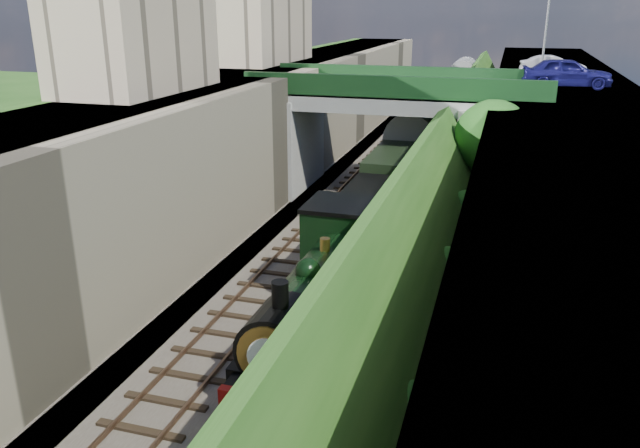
{
  "coord_description": "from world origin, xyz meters",
  "views": [
    {
      "loc": [
        6.26,
        -10.82,
        10.55
      ],
      "look_at": [
        0.0,
        10.23,
        2.89
      ],
      "focal_mm": 35.0,
      "sensor_mm": 36.0,
      "label": 1
    }
  ],
  "objects_px": {
    "tree": "(495,141)",
    "locomotive": "(323,293)",
    "car_silver": "(553,66)",
    "tender": "(371,227)",
    "lamppost": "(547,24)",
    "car_blue": "(567,73)",
    "road_bridge": "(406,129)"
  },
  "relations": [
    {
      "from": "lamppost",
      "to": "locomotive",
      "type": "bearing_deg",
      "value": -105.28
    },
    {
      "from": "tree",
      "to": "tender",
      "type": "distance_m",
      "value": 7.5
    },
    {
      "from": "car_silver",
      "to": "locomotive",
      "type": "height_order",
      "value": "car_silver"
    },
    {
      "from": "tender",
      "to": "car_silver",
      "type": "bearing_deg",
      "value": 68.28
    },
    {
      "from": "road_bridge",
      "to": "tender",
      "type": "relative_size",
      "value": 2.67
    },
    {
      "from": "car_blue",
      "to": "car_silver",
      "type": "xyz_separation_m",
      "value": [
        -0.41,
        5.98,
        -0.16
      ]
    },
    {
      "from": "tree",
      "to": "car_silver",
      "type": "distance_m",
      "value": 14.86
    },
    {
      "from": "car_silver",
      "to": "lamppost",
      "type": "bearing_deg",
      "value": 140.35
    },
    {
      "from": "locomotive",
      "to": "car_blue",
      "type": "bearing_deg",
      "value": 68.62
    },
    {
      "from": "car_blue",
      "to": "locomotive",
      "type": "distance_m",
      "value": 22.87
    },
    {
      "from": "car_silver",
      "to": "locomotive",
      "type": "xyz_separation_m",
      "value": [
        -7.71,
        -26.72,
        -5.03
      ]
    },
    {
      "from": "lamppost",
      "to": "road_bridge",
      "type": "bearing_deg",
      "value": -131.21
    },
    {
      "from": "tree",
      "to": "locomotive",
      "type": "height_order",
      "value": "tree"
    },
    {
      "from": "lamppost",
      "to": "car_silver",
      "type": "distance_m",
      "value": 2.91
    },
    {
      "from": "car_silver",
      "to": "tender",
      "type": "bearing_deg",
      "value": 153.18
    },
    {
      "from": "road_bridge",
      "to": "locomotive",
      "type": "height_order",
      "value": "road_bridge"
    },
    {
      "from": "car_silver",
      "to": "tender",
      "type": "relative_size",
      "value": 0.68
    },
    {
      "from": "lamppost",
      "to": "car_blue",
      "type": "relative_size",
      "value": 1.23
    },
    {
      "from": "road_bridge",
      "to": "locomotive",
      "type": "xyz_separation_m",
      "value": [
        0.26,
        -17.42,
        -2.18
      ]
    },
    {
      "from": "car_blue",
      "to": "car_silver",
      "type": "relative_size",
      "value": 1.19
    },
    {
      "from": "lamppost",
      "to": "tender",
      "type": "height_order",
      "value": "lamppost"
    },
    {
      "from": "tree",
      "to": "locomotive",
      "type": "distance_m",
      "value": 13.5
    },
    {
      "from": "tree",
      "to": "lamppost",
      "type": "distance_m",
      "value": 14.45
    },
    {
      "from": "road_bridge",
      "to": "lamppost",
      "type": "height_order",
      "value": "lamppost"
    },
    {
      "from": "tree",
      "to": "car_silver",
      "type": "height_order",
      "value": "car_silver"
    },
    {
      "from": "road_bridge",
      "to": "tree",
      "type": "distance_m",
      "value": 7.12
    },
    {
      "from": "lamppost",
      "to": "tree",
      "type": "bearing_deg",
      "value": -99.81
    },
    {
      "from": "tender",
      "to": "locomotive",
      "type": "bearing_deg",
      "value": -90.0
    },
    {
      "from": "locomotive",
      "to": "tender",
      "type": "distance_m",
      "value": 7.37
    },
    {
      "from": "lamppost",
      "to": "tender",
      "type": "relative_size",
      "value": 1.0
    },
    {
      "from": "tree",
      "to": "lamppost",
      "type": "bearing_deg",
      "value": 80.19
    },
    {
      "from": "tender",
      "to": "lamppost",
      "type": "bearing_deg",
      "value": 69.06
    }
  ]
}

